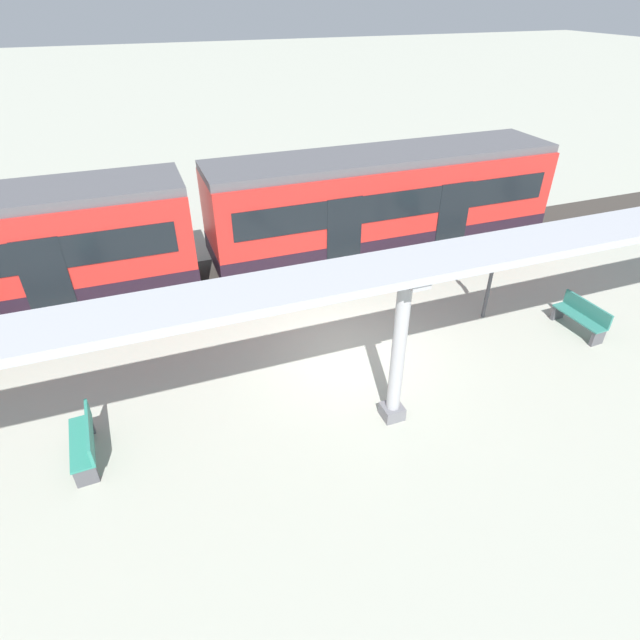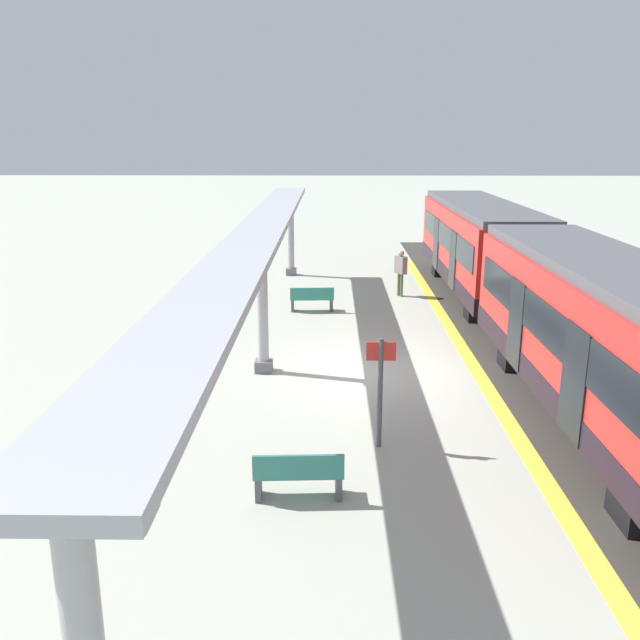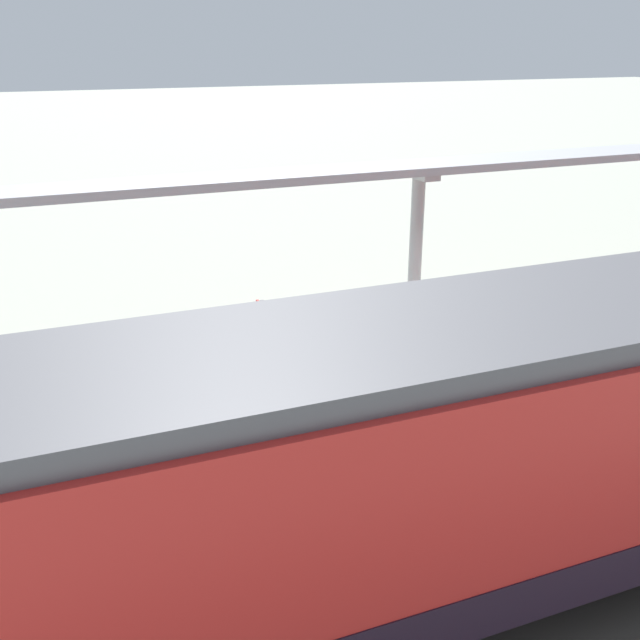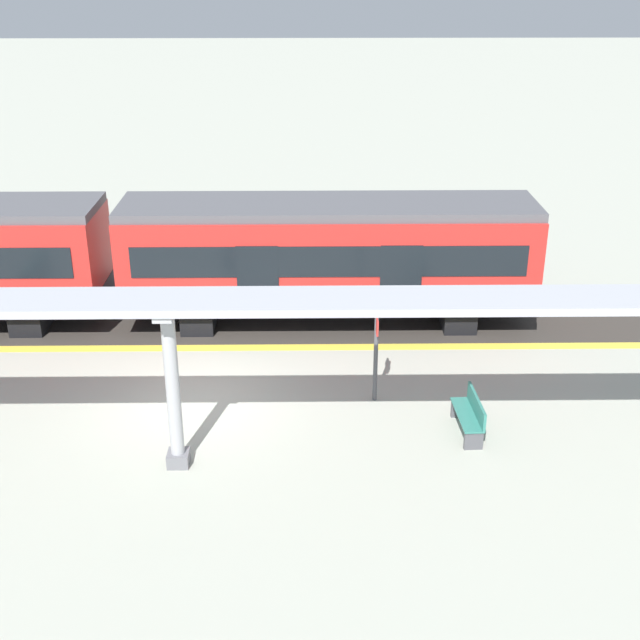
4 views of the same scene
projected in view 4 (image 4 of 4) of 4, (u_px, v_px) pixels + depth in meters
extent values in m
plane|color=#A6A99A|center=(197.00, 402.00, 19.54)|extent=(176.00, 176.00, 0.00)
cube|color=yellow|center=(210.00, 348.00, 22.17)|extent=(0.37, 31.25, 0.01)
cube|color=#38332D|center=(217.00, 321.00, 23.80)|extent=(3.20, 43.25, 0.01)
cube|color=black|center=(36.00, 311.00, 23.61)|extent=(2.21, 0.90, 0.64)
cube|color=red|center=(328.00, 256.00, 23.05)|extent=(2.60, 11.31, 2.60)
cube|color=black|center=(328.00, 290.00, 23.47)|extent=(2.63, 11.33, 0.55)
cube|color=#515156|center=(329.00, 207.00, 22.47)|extent=(2.39, 11.31, 0.24)
cube|color=black|center=(329.00, 262.00, 21.73)|extent=(0.03, 10.41, 0.84)
cube|color=black|center=(258.00, 282.00, 21.93)|extent=(0.04, 1.10, 2.00)
cube|color=black|center=(401.00, 282.00, 21.97)|extent=(0.04, 1.10, 2.00)
cube|color=black|center=(455.00, 309.00, 23.75)|extent=(2.21, 0.90, 0.64)
cube|color=black|center=(201.00, 310.00, 23.67)|extent=(2.21, 0.90, 0.64)
cube|color=slate|center=(179.00, 458.00, 17.10)|extent=(0.44, 0.44, 0.30)
cylinder|color=#A2A2A7|center=(173.00, 385.00, 16.40)|extent=(0.28, 0.28, 3.13)
cube|color=#A2A2A7|center=(166.00, 309.00, 15.73)|extent=(1.10, 0.36, 0.12)
cube|color=#A8AAB2|center=(165.00, 302.00, 15.68)|extent=(1.20, 25.37, 0.16)
cube|color=#30786C|center=(467.00, 415.00, 18.13)|extent=(1.52, 0.51, 0.04)
cube|color=#30786C|center=(477.00, 406.00, 18.05)|extent=(1.50, 0.13, 0.40)
cube|color=#4C4C51|center=(473.00, 440.00, 17.61)|extent=(0.12, 0.40, 0.42)
cube|color=#4C4C51|center=(460.00, 408.00, 18.83)|extent=(0.12, 0.40, 0.42)
cylinder|color=#4C4C51|center=(376.00, 358.00, 19.19)|extent=(0.10, 0.10, 2.20)
cube|color=red|center=(377.00, 324.00, 18.84)|extent=(0.56, 0.04, 0.36)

